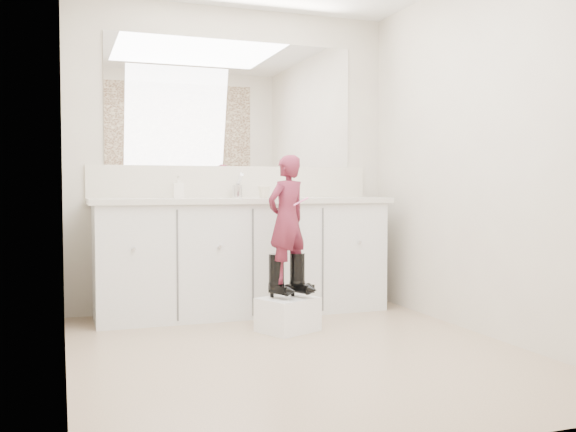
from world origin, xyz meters
name	(u,v)px	position (x,y,z in m)	size (l,w,h in m)	color
floor	(299,352)	(0.00, 0.00, 0.00)	(3.00, 3.00, 0.00)	#8F755D
wall_back	(233,159)	(0.00, 1.50, 1.20)	(2.60, 2.60, 0.00)	beige
wall_front	(444,125)	(0.00, -1.50, 1.20)	(2.60, 2.60, 0.00)	beige
wall_left	(63,143)	(-1.30, 0.00, 1.20)	(3.00, 3.00, 0.00)	beige
wall_right	(486,152)	(1.30, 0.00, 1.20)	(3.00, 3.00, 0.00)	beige
vanity_cabinet	(243,258)	(0.00, 1.23, 0.42)	(2.20, 0.55, 0.85)	silver
countertop	(243,201)	(0.00, 1.21, 0.87)	(2.28, 0.58, 0.04)	beige
backsplash	(234,182)	(0.00, 1.49, 1.02)	(2.28, 0.03, 0.25)	beige
mirror	(233,104)	(0.00, 1.49, 1.64)	(2.00, 0.02, 1.00)	white
dot_panel	(443,0)	(0.00, -1.49, 1.65)	(2.00, 0.01, 1.20)	#472819
faucet	(237,191)	(0.00, 1.38, 0.94)	(0.08, 0.08, 0.10)	silver
cup	(264,192)	(0.16, 1.17, 0.94)	(0.10, 0.10, 0.09)	beige
soap_bottle	(178,187)	(-0.49, 1.27, 0.97)	(0.08, 0.08, 0.17)	white
step_stool	(288,314)	(0.12, 0.53, 0.11)	(0.36, 0.30, 0.23)	white
boot_left	(276,276)	(0.05, 0.55, 0.38)	(0.11, 0.20, 0.30)	black
boot_right	(297,275)	(0.20, 0.55, 0.38)	(0.11, 0.20, 0.30)	black
toddler	(287,219)	(0.12, 0.55, 0.76)	(0.31, 0.21, 0.86)	#9B2F50
toothbrush	(301,202)	(0.19, 0.47, 0.88)	(0.01, 0.01, 0.14)	pink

